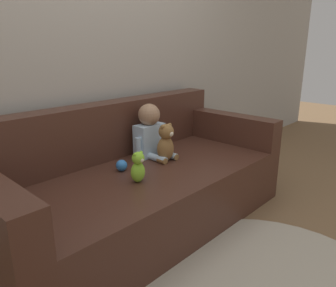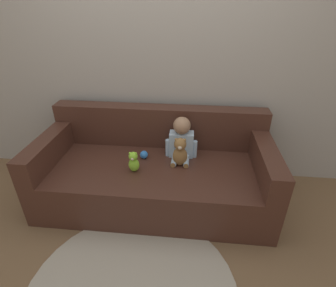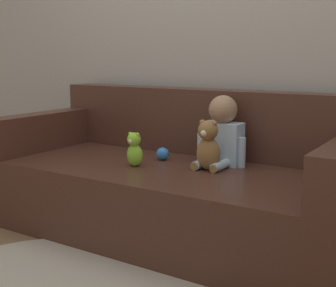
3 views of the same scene
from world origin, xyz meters
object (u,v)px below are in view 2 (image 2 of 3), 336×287
at_px(person_baby, 181,139).
at_px(toy_ball, 144,155).
at_px(plush_toy_side, 134,162).
at_px(couch, 155,171).
at_px(teddy_bear_brown, 180,153).

bearing_deg(person_baby, toy_ball, -166.53).
bearing_deg(plush_toy_side, toy_ball, 77.98).
distance_m(couch, teddy_bear_brown, 0.35).
relative_size(couch, person_baby, 5.31).
height_order(couch, person_baby, couch).
height_order(plush_toy_side, toy_ball, plush_toy_side).
height_order(person_baby, toy_ball, person_baby).
bearing_deg(couch, teddy_bear_brown, -10.87).
relative_size(teddy_bear_brown, toy_ball, 3.62).
bearing_deg(teddy_bear_brown, person_baby, 89.29).
relative_size(teddy_bear_brown, plush_toy_side, 1.42).
bearing_deg(plush_toy_side, teddy_bear_brown, 19.64).
distance_m(couch, person_baby, 0.40).
bearing_deg(toy_ball, couch, -16.96).
xyz_separation_m(person_baby, teddy_bear_brown, (-0.00, -0.16, -0.05)).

